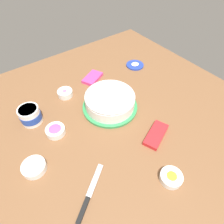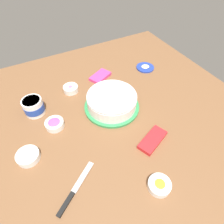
% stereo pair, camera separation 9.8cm
% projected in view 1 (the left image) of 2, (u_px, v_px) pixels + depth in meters
% --- Properties ---
extents(ground_plane, '(1.54, 1.54, 0.00)m').
position_uv_depth(ground_plane, '(113.00, 122.00, 0.98)').
color(ground_plane, brown).
extents(frosted_cake, '(0.30, 0.30, 0.11)m').
position_uv_depth(frosted_cake, '(110.00, 101.00, 1.02)').
color(frosted_cake, '#339351').
rests_on(frosted_cake, ground_plane).
extents(frosting_tub, '(0.10, 0.10, 0.09)m').
position_uv_depth(frosting_tub, '(30.00, 115.00, 0.95)').
color(frosting_tub, white).
rests_on(frosting_tub, ground_plane).
extents(frosting_tub_lid, '(0.12, 0.12, 0.02)m').
position_uv_depth(frosting_tub_lid, '(135.00, 65.00, 1.32)').
color(frosting_tub_lid, '#233DAD').
rests_on(frosting_tub_lid, ground_plane).
extents(spreading_knife, '(0.20, 0.15, 0.01)m').
position_uv_depth(spreading_knife, '(88.00, 197.00, 0.72)').
color(spreading_knife, silver).
rests_on(spreading_knife, ground_plane).
extents(sprinkle_bowl_rainbow, '(0.09, 0.09, 0.04)m').
position_uv_depth(sprinkle_bowl_rainbow, '(55.00, 130.00, 0.92)').
color(sprinkle_bowl_rainbow, white).
rests_on(sprinkle_bowl_rainbow, ground_plane).
extents(sprinkle_bowl_pink, '(0.09, 0.09, 0.04)m').
position_uv_depth(sprinkle_bowl_pink, '(65.00, 93.00, 1.10)').
color(sprinkle_bowl_pink, white).
rests_on(sprinkle_bowl_pink, ground_plane).
extents(sprinkle_bowl_green, '(0.10, 0.10, 0.03)m').
position_uv_depth(sprinkle_bowl_green, '(34.00, 167.00, 0.80)').
color(sprinkle_bowl_green, white).
rests_on(sprinkle_bowl_green, ground_plane).
extents(sprinkle_bowl_yellow, '(0.09, 0.09, 0.03)m').
position_uv_depth(sprinkle_bowl_yellow, '(171.00, 177.00, 0.77)').
color(sprinkle_bowl_yellow, white).
rests_on(sprinkle_bowl_yellow, ground_plane).
extents(candy_box_lower, '(0.16, 0.13, 0.02)m').
position_uv_depth(candy_box_lower, '(93.00, 78.00, 1.22)').
color(candy_box_lower, '#E53D8E').
rests_on(candy_box_lower, ground_plane).
extents(candy_box_upper, '(0.17, 0.12, 0.02)m').
position_uv_depth(candy_box_upper, '(156.00, 135.00, 0.92)').
color(candy_box_upper, red).
rests_on(candy_box_upper, ground_plane).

